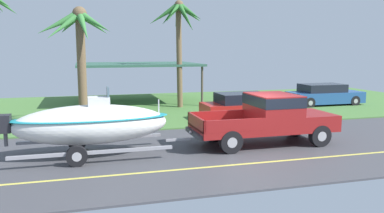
{
  "coord_description": "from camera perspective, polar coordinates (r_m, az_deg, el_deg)",
  "views": [
    {
      "loc": [
        -5.85,
        -12.66,
        3.53
      ],
      "look_at": [
        -1.75,
        1.7,
        1.35
      ],
      "focal_mm": 36.5,
      "sensor_mm": 36.0,
      "label": 1
    }
  ],
  "objects": [
    {
      "name": "ground",
      "position": [
        22.13,
        -0.38,
        -0.9
      ],
      "size": [
        36.0,
        22.0,
        0.11
      ],
      "color": "#424247"
    },
    {
      "name": "parked_sedan_near",
      "position": [
        26.23,
        18.76,
        1.61
      ],
      "size": [
        4.75,
        1.86,
        1.38
      ],
      "color": "#234C89",
      "rests_on": "ground"
    },
    {
      "name": "palm_tree_near_left",
      "position": [
        18.46,
        -16.07,
        9.91
      ],
      "size": [
        3.32,
        2.99,
        5.45
      ],
      "color": "brown",
      "rests_on": "ground"
    },
    {
      "name": "parked_sedan_far",
      "position": [
        19.84,
        7.73,
        -0.05
      ],
      "size": [
        4.4,
        1.91,
        1.38
      ],
      "color": "#B21E19",
      "rests_on": "ground"
    },
    {
      "name": "carport_awning",
      "position": [
        26.09,
        -8.02,
        6.04
      ],
      "size": [
        7.78,
        5.96,
        2.64
      ],
      "color": "#4C4238",
      "rests_on": "ground"
    },
    {
      "name": "pickup_truck_towing",
      "position": [
        14.99,
        11.59,
        -1.42
      ],
      "size": [
        5.57,
        2.09,
        1.89
      ],
      "color": "maroon",
      "rests_on": "ground"
    },
    {
      "name": "palm_tree_mid",
      "position": [
        23.82,
        -1.91,
        12.04
      ],
      "size": [
        3.33,
        2.8,
        6.45
      ],
      "color": "brown",
      "rests_on": "ground"
    },
    {
      "name": "boat_on_trailer",
      "position": [
        13.31,
        -14.53,
        -2.5
      ],
      "size": [
        6.2,
        2.28,
        2.33
      ],
      "color": "gray",
      "rests_on": "ground"
    }
  ]
}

